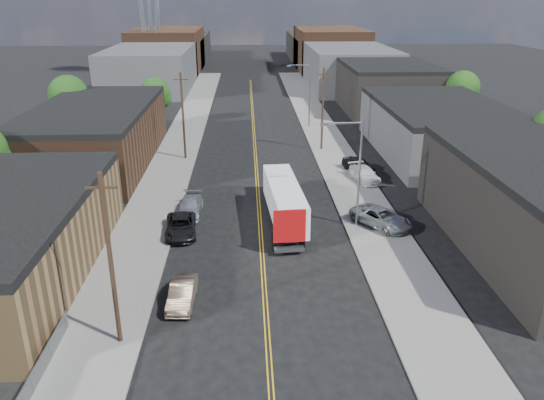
{
  "coord_description": "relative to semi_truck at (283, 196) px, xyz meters",
  "views": [
    {
      "loc": [
        -0.96,
        -14.96,
        18.18
      ],
      "look_at": [
        0.97,
        24.97,
        2.5
      ],
      "focal_mm": 35.0,
      "sensor_mm": 36.0,
      "label": 1
    }
  ],
  "objects": [
    {
      "name": "car_left_d",
      "position": [
        -8.08,
        1.42,
        -1.35
      ],
      "size": [
        2.23,
        5.07,
        1.45
      ],
      "primitive_type": "imported",
      "rotation": [
        0.0,
        0.0,
        -0.04
      ],
      "color": "#ABADB0",
      "rests_on": "ground"
    },
    {
      "name": "streetlight_near",
      "position": [
        5.59,
        -1.89,
        3.25
      ],
      "size": [
        3.39,
        0.25,
        9.0
      ],
      "color": "gray",
      "rests_on": "ground"
    },
    {
      "name": "tree_left_far",
      "position": [
        -15.95,
        35.11,
        2.49
      ],
      "size": [
        4.35,
        4.2,
        6.97
      ],
      "color": "black",
      "rests_on": "ground"
    },
    {
      "name": "semi_truck",
      "position": [
        0.0,
        0.0,
        0.0
      ],
      "size": [
        3.1,
        14.07,
        3.64
      ],
      "rotation": [
        0.0,
        0.0,
        0.07
      ],
      "color": "white",
      "rests_on": "ground"
    },
    {
      "name": "industrial_right_c",
      "position": [
        19.99,
        45.11,
        1.73
      ],
      "size": [
        14.0,
        22.0,
        7.6
      ],
      "color": "black",
      "rests_on": "ground"
    },
    {
      "name": "tree_right_far",
      "position": [
        28.05,
        33.11,
        3.1
      ],
      "size": [
        4.85,
        4.76,
        7.91
      ],
      "color": "black",
      "rests_on": "ground"
    },
    {
      "name": "utility_pole_right",
      "position": [
        6.19,
        21.11,
        3.07
      ],
      "size": [
        1.6,
        0.26,
        10.0
      ],
      "color": "black",
      "rests_on": "ground"
    },
    {
      "name": "skyline_right_a",
      "position": [
        17.99,
        68.11,
        1.93
      ],
      "size": [
        16.0,
        30.0,
        8.0
      ],
      "primitive_type": "cube",
      "color": "#3E3E40",
      "rests_on": "ground"
    },
    {
      "name": "sidewalk_left",
      "position": [
        -11.51,
        18.11,
        -2.0
      ],
      "size": [
        5.0,
        140.0,
        0.15
      ],
      "primitive_type": "cube",
      "color": "slate",
      "rests_on": "ground"
    },
    {
      "name": "streetlight_far",
      "position": [
        5.59,
        33.11,
        3.25
      ],
      "size": [
        3.39,
        0.25,
        9.0
      ],
      "color": "gray",
      "rests_on": "ground"
    },
    {
      "name": "skyline_left_c",
      "position": [
        -22.01,
        113.11,
        1.43
      ],
      "size": [
        16.0,
        40.0,
        7.0
      ],
      "primitive_type": "cube",
      "color": "black",
      "rests_on": "ground"
    },
    {
      "name": "utility_pole_left_far",
      "position": [
        -10.21,
        18.11,
        3.07
      ],
      "size": [
        1.6,
        0.26,
        10.0
      ],
      "color": "black",
      "rests_on": "ground"
    },
    {
      "name": "car_left_c",
      "position": [
        -8.41,
        -2.77,
        -1.36
      ],
      "size": [
        2.82,
        5.34,
        1.43
      ],
      "primitive_type": "imported",
      "rotation": [
        0.0,
        0.0,
        0.09
      ],
      "color": "black",
      "rests_on": "ground"
    },
    {
      "name": "skyline_left_b",
      "position": [
        -22.01,
        93.11,
        2.93
      ],
      "size": [
        16.0,
        26.0,
        10.0
      ],
      "primitive_type": "cube",
      "color": "#43291A",
      "rests_on": "ground"
    },
    {
      "name": "car_right_lot_c",
      "position": [
        8.99,
        12.09,
        -1.16
      ],
      "size": [
        3.47,
        4.83,
        1.53
      ],
      "primitive_type": "imported",
      "rotation": [
        0.0,
        0.0,
        0.42
      ],
      "color": "black",
      "rests_on": "sidewalk_right"
    },
    {
      "name": "sidewalk_right",
      "position": [
        7.49,
        18.11,
        -2.0
      ],
      "size": [
        5.0,
        140.0,
        0.15
      ],
      "primitive_type": "cube",
      "color": "slate",
      "rests_on": "ground"
    },
    {
      "name": "car_left_b",
      "position": [
        -7.18,
        -13.02,
        -1.38
      ],
      "size": [
        1.65,
        4.28,
        1.39
      ],
      "primitive_type": "imported",
      "rotation": [
        0.0,
        0.0,
        -0.04
      ],
      "color": "#78624F",
      "rests_on": "ground"
    },
    {
      "name": "skyline_right_c",
      "position": [
        17.99,
        113.11,
        1.43
      ],
      "size": [
        16.0,
        40.0,
        7.0
      ],
      "primitive_type": "cube",
      "color": "black",
      "rests_on": "ground"
    },
    {
      "name": "centerline",
      "position": [
        -2.01,
        18.11,
        -2.07
      ],
      "size": [
        0.32,
        120.0,
        0.01
      ],
      "primitive_type": "cube",
      "color": "gold",
      "rests_on": "ground"
    },
    {
      "name": "skyline_left_a",
      "position": [
        -22.01,
        68.11,
        1.93
      ],
      "size": [
        16.0,
        30.0,
        8.0
      ],
      "primitive_type": "cube",
      "color": "#3E3E40",
      "rests_on": "ground"
    },
    {
      "name": "utility_pole_left_near",
      "position": [
        -10.21,
        -16.89,
        3.07
      ],
      "size": [
        1.6,
        0.26,
        10.0
      ],
      "color": "black",
      "rests_on": "ground"
    },
    {
      "name": "warehouse_brown",
      "position": [
        -20.01,
        17.11,
        1.23
      ],
      "size": [
        12.0,
        26.0,
        6.6
      ],
      "color": "#43291A",
      "rests_on": "ground"
    },
    {
      "name": "industrial_right_b",
      "position": [
        19.99,
        19.11,
        0.98
      ],
      "size": [
        14.0,
        24.0,
        6.1
      ],
      "color": "#3E3E40",
      "rests_on": "ground"
    },
    {
      "name": "car_right_lot_b",
      "position": [
        8.99,
        9.11,
        -1.22
      ],
      "size": [
        2.98,
        5.15,
        1.4
      ],
      "primitive_type": "imported",
      "rotation": [
        0.0,
        0.0,
        0.22
      ],
      "color": "silver",
      "rests_on": "sidewalk_right"
    },
    {
      "name": "tree_left_mid",
      "position": [
        -25.95,
        28.11,
        3.41
      ],
      "size": [
        5.1,
        5.04,
        8.37
      ],
      "color": "black",
      "rests_on": "ground"
    },
    {
      "name": "car_right_lot_a",
      "position": [
        7.94,
        -2.28,
        -1.17
      ],
      "size": [
        5.15,
        5.88,
        1.51
      ],
      "primitive_type": "imported",
      "rotation": [
        0.0,
        0.0,
        0.61
      ],
      "color": "#989C9D",
      "rests_on": "sidewalk_right"
    },
    {
      "name": "skyline_right_b",
      "position": [
        17.99,
        93.11,
        2.93
      ],
      "size": [
        16.0,
        26.0,
        10.0
      ],
      "primitive_type": "cube",
      "color": "#43291A",
      "rests_on": "ground"
    },
    {
      "name": "ground",
      "position": [
        -2.01,
        33.11,
        -2.07
      ],
      "size": [
        260.0,
        260.0,
        0.0
      ],
      "primitive_type": "plane",
      "color": "black",
      "rests_on": "ground"
    }
  ]
}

